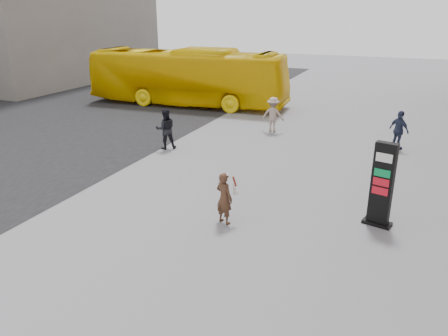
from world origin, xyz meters
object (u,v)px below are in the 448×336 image
at_px(woman, 224,197).
at_px(pedestrian_a, 166,129).
at_px(bus, 187,77).
at_px(info_pylon, 382,185).
at_px(pedestrian_b, 273,115).
at_px(pedestrian_c, 399,130).

xyz_separation_m(woman, pedestrian_a, (-5.08, 5.46, 0.10)).
xyz_separation_m(bus, pedestrian_a, (3.43, -8.60, -0.86)).
bearing_deg(bus, info_pylon, -138.16).
height_order(woman, pedestrian_b, pedestrian_b).
relative_size(woman, pedestrian_b, 0.89).
bearing_deg(bus, woman, -152.11).
height_order(bus, pedestrian_a, bus).
relative_size(woman, pedestrian_a, 0.86).
xyz_separation_m(woman, pedestrian_c, (4.16, 9.32, 0.06)).
xyz_separation_m(bus, pedestrian_c, (12.67, -4.73, -0.90)).
height_order(info_pylon, pedestrian_b, info_pylon).
bearing_deg(info_pylon, woman, -144.78).
height_order(woman, bus, bus).
height_order(info_pylon, woman, info_pylon).
bearing_deg(pedestrian_c, woman, 105.29).
bearing_deg(woman, pedestrian_c, -94.19).
distance_m(woman, pedestrian_c, 10.21).
xyz_separation_m(info_pylon, pedestrian_c, (0.15, 7.73, -0.36)).
distance_m(woman, pedestrian_a, 7.46).
distance_m(bus, pedestrian_c, 13.56).
height_order(woman, pedestrian_a, pedestrian_a).
distance_m(bus, pedestrian_a, 9.30).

